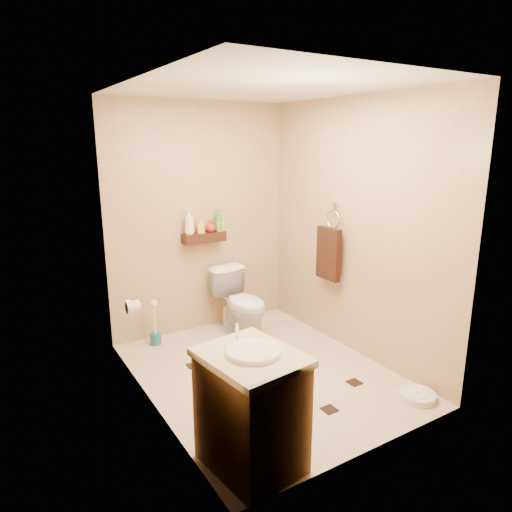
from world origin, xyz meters
TOP-DOWN VIEW (x-y plane):
  - ground at (0.00, 0.00)m, footprint 2.50×2.50m
  - wall_back at (0.00, 1.25)m, footprint 2.00×0.04m
  - wall_front at (0.00, -1.25)m, footprint 2.00×0.04m
  - wall_left at (-1.00, 0.00)m, footprint 0.04×2.50m
  - wall_right at (1.00, 0.00)m, footprint 0.04×2.50m
  - ceiling at (0.00, 0.00)m, footprint 2.00×2.50m
  - wall_shelf at (0.00, 1.17)m, footprint 0.46×0.14m
  - floor_accents at (0.05, -0.06)m, footprint 1.16×1.37m
  - toilet at (0.25, 0.83)m, footprint 0.45×0.72m
  - vanity at (-0.70, -0.95)m, footprint 0.59×0.69m
  - bathroom_scale at (0.82, -0.99)m, footprint 0.35×0.35m
  - toilet_brush at (-0.62, 1.07)m, footprint 0.11×0.11m
  - towel_ring at (0.91, 0.25)m, footprint 0.12×0.30m
  - toilet_paper at (-0.94, 0.65)m, footprint 0.12×0.11m
  - bottle_a at (-0.16, 1.17)m, footprint 0.13×0.13m
  - bottle_b at (-0.03, 1.17)m, footprint 0.10×0.09m
  - bottle_c at (0.08, 1.17)m, footprint 0.12×0.12m
  - bottle_d at (0.17, 1.17)m, footprint 0.12×0.12m
  - bottle_e at (0.18, 1.17)m, footprint 0.08×0.08m

SIDE VIEW (x-z plane):
  - ground at x=0.00m, z-range 0.00..0.00m
  - floor_accents at x=0.05m, z-range 0.00..0.01m
  - bathroom_scale at x=0.82m, z-range 0.00..0.06m
  - toilet_brush at x=-0.62m, z-range -0.07..0.40m
  - toilet at x=0.25m, z-range 0.00..0.70m
  - vanity at x=-0.70m, z-range -0.05..0.84m
  - toilet_paper at x=-0.94m, z-range 0.54..0.66m
  - towel_ring at x=0.91m, z-range 0.57..1.33m
  - wall_shelf at x=0.00m, z-range 0.97..1.07m
  - bottle_c at x=0.08m, z-range 1.07..1.20m
  - bottle_b at x=-0.03m, z-range 1.07..1.23m
  - bottle_e at x=0.18m, z-range 1.07..1.23m
  - bottle_d at x=0.17m, z-range 1.07..1.30m
  - bottle_a at x=-0.16m, z-range 1.07..1.33m
  - wall_back at x=0.00m, z-range 0.00..2.40m
  - wall_front at x=0.00m, z-range 0.00..2.40m
  - wall_left at x=-1.00m, z-range 0.00..2.40m
  - wall_right at x=1.00m, z-range 0.00..2.40m
  - ceiling at x=0.00m, z-range 2.39..2.41m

